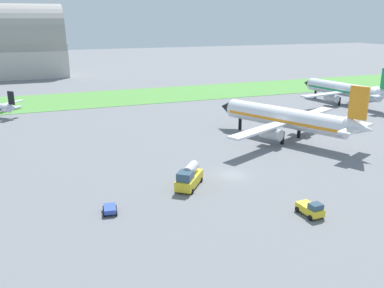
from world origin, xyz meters
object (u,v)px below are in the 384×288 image
Objects in this scene: airplane_parked_jet_far at (344,90)px; fuel_truck_by_runway at (189,177)px; baggage_cart_near_gate at (110,209)px; airplane_midfield_jet at (287,118)px; pushback_tug_midfield at (311,209)px.

airplane_parked_jet_far is 4.91× the size of fuel_truck_by_runway.
airplane_parked_jet_far is 89.31m from baggage_cart_near_gate.
airplane_midfield_jet is 44.86m from airplane_parked_jet_far.
pushback_tug_midfield is (-16.36, -30.16, -3.58)m from airplane_midfield_jet.
airplane_midfield_jet is 12.68× the size of baggage_cart_near_gate.
fuel_truck_by_runway is at bearing 95.54° from airplane_midfield_jet.
airplane_midfield_jet is 44.77m from baggage_cart_near_gate.
airplane_midfield_jet is at bearing 115.74° from airplane_parked_jet_far.
airplane_parked_jet_far reaches higher than fuel_truck_by_runway.
airplane_midfield_jet is at bearing 148.44° from pushback_tug_midfield.
airplane_parked_jet_far is 8.76× the size of pushback_tug_midfield.
baggage_cart_near_gate is 25.25m from pushback_tug_midfield.
airplane_parked_jet_far is 12.41× the size of baggage_cart_near_gate.
baggage_cart_near_gate is at bearing 111.81° from airplane_parked_jet_far.
airplane_midfield_jet is 34.50m from pushback_tug_midfield.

